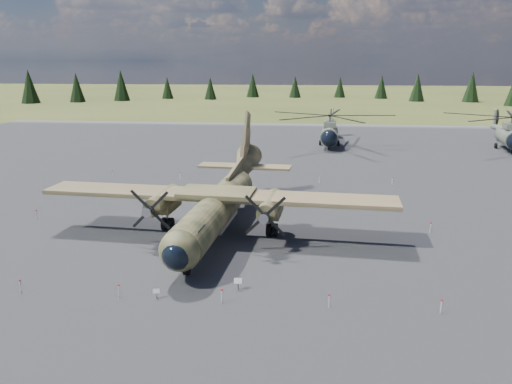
# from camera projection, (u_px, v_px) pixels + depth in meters

# --- Properties ---
(ground) EXTENTS (500.00, 500.00, 0.00)m
(ground) POSITION_uv_depth(u_px,v_px,m) (226.00, 226.00, 41.40)
(ground) COLOR brown
(ground) RESTS_ON ground
(apron) EXTENTS (120.00, 120.00, 0.04)m
(apron) POSITION_uv_depth(u_px,v_px,m) (242.00, 195.00, 51.02)
(apron) COLOR #5A5B5F
(apron) RESTS_ON ground
(transport_plane) EXTENTS (27.56, 24.99, 9.07)m
(transport_plane) POSITION_uv_depth(u_px,v_px,m) (220.00, 200.00, 39.47)
(transport_plane) COLOR #31391F
(transport_plane) RESTS_ON ground
(helicopter_near) EXTENTS (21.41, 24.52, 5.17)m
(helicopter_near) POSITION_uv_depth(u_px,v_px,m) (330.00, 124.00, 78.36)
(helicopter_near) COLOR slate
(helicopter_near) RESTS_ON ground
(helicopter_mid) EXTENTS (23.34, 25.48, 5.23)m
(helicopter_mid) POSITION_uv_depth(u_px,v_px,m) (511.00, 126.00, 75.41)
(helicopter_mid) COLOR slate
(helicopter_mid) RESTS_ON ground
(info_placard_left) EXTENTS (0.41, 0.26, 0.60)m
(info_placard_left) POSITION_uv_depth(u_px,v_px,m) (156.00, 292.00, 28.61)
(info_placard_left) COLOR gray
(info_placard_left) RESTS_ON ground
(info_placard_right) EXTENTS (0.48, 0.22, 0.75)m
(info_placard_right) POSITION_uv_depth(u_px,v_px,m) (238.00, 282.00, 29.69)
(info_placard_right) COLOR gray
(info_placard_right) RESTS_ON ground
(barrier_fence) EXTENTS (33.12, 29.62, 0.85)m
(barrier_fence) POSITION_uv_depth(u_px,v_px,m) (220.00, 220.00, 41.24)
(barrier_fence) COLOR silver
(barrier_fence) RESTS_ON ground
(treeline) EXTENTS (303.95, 309.74, 10.91)m
(treeline) POSITION_uv_depth(u_px,v_px,m) (249.00, 190.00, 33.96)
(treeline) COLOR black
(treeline) RESTS_ON ground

